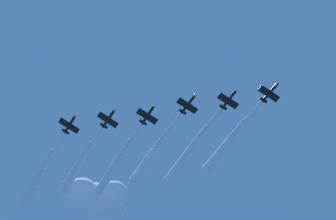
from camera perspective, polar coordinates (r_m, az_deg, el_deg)
jet_lead at (r=183.23m, az=7.32°, el=-4.23°), size 23.10×45.39×4.12m
jet_port_inner at (r=184.16m, az=2.40°, el=-5.52°), size 24.91×47.73×4.09m
jet_starboard_inner at (r=185.74m, az=-2.18°, el=-5.69°), size 23.67×46.19×4.09m
jet_port_mid at (r=186.20m, az=-6.74°, el=-6.96°), size 24.24×45.84×4.15m
jet_starboard_mid at (r=190.89m, az=-11.28°, el=-7.00°), size 22.88×45.47×4.17m
jet_port_outer at (r=198.64m, az=-15.98°, el=-8.17°), size 25.13×50.81×4.13m
cloud_puff at (r=231.26m, az=-8.77°, el=-11.64°), size 37.10×31.42×24.00m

